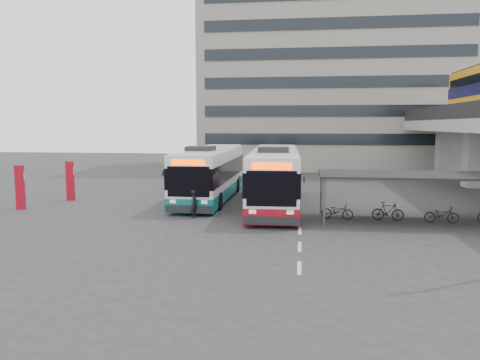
# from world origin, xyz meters

# --- Properties ---
(ground) EXTENTS (120.00, 120.00, 0.00)m
(ground) POSITION_xyz_m (0.00, 0.00, 0.00)
(ground) COLOR #28282B
(ground) RESTS_ON ground
(bike_shelter) EXTENTS (10.00, 4.00, 2.54)m
(bike_shelter) POSITION_xyz_m (8.45, 3.00, 1.64)
(bike_shelter) COLOR #595B60
(bike_shelter) RESTS_ON ground
(office_block) EXTENTS (30.00, 15.00, 25.00)m
(office_block) POSITION_xyz_m (6.00, 36.00, 12.50)
(office_block) COLOR gray
(office_block) RESTS_ON ground
(road_markings) EXTENTS (0.15, 7.60, 0.01)m
(road_markings) POSITION_xyz_m (2.50, -3.00, 0.01)
(road_markings) COLOR beige
(road_markings) RESTS_ON ground
(bus_main) EXTENTS (3.22, 13.24, 3.89)m
(bus_main) POSITION_xyz_m (0.92, 6.65, 1.81)
(bus_main) COLOR white
(bus_main) RESTS_ON ground
(bus_teal) EXTENTS (2.93, 12.87, 3.80)m
(bus_teal) POSITION_xyz_m (-3.63, 9.13, 1.76)
(bus_teal) COLOR white
(bus_teal) RESTS_ON ground
(pedestrian) EXTENTS (0.43, 0.59, 1.53)m
(pedestrian) POSITION_xyz_m (-3.32, 2.63, 0.76)
(pedestrian) COLOR black
(pedestrian) RESTS_ON ground
(sign_totem_mid) EXTENTS (0.58, 0.26, 2.69)m
(sign_totem_mid) POSITION_xyz_m (-14.35, 3.68, 1.38)
(sign_totem_mid) COLOR #A70A1C
(sign_totem_mid) RESTS_ON ground
(sign_totem_north) EXTENTS (0.58, 0.19, 2.67)m
(sign_totem_north) POSITION_xyz_m (-13.00, 7.31, 1.38)
(sign_totem_north) COLOR #A70A1C
(sign_totem_north) RESTS_ON ground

